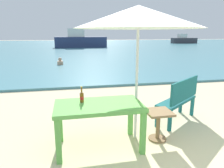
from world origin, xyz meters
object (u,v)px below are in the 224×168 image
(beer_bottle_amber, at_px, (82,97))
(bench_teal_center, at_px, (180,98))
(picnic_table_green, at_px, (99,110))
(boat_tanker, at_px, (184,40))
(swimmer_person, at_px, (60,62))
(patio_umbrella, at_px, (138,17))
(boat_cargo_ship, at_px, (80,41))
(side_table_wood, at_px, (158,121))

(beer_bottle_amber, height_order, bench_teal_center, beer_bottle_amber)
(bench_teal_center, bearing_deg, picnic_table_green, -159.21)
(picnic_table_green, height_order, bench_teal_center, bench_teal_center)
(bench_teal_center, height_order, boat_tanker, boat_tanker)
(beer_bottle_amber, distance_m, swimmer_person, 9.35)
(patio_umbrella, relative_size, boat_cargo_ship, 0.35)
(picnic_table_green, distance_m, bench_teal_center, 1.96)
(swimmer_person, bearing_deg, beer_bottle_amber, -85.80)
(beer_bottle_amber, distance_m, boat_cargo_ship, 24.64)
(beer_bottle_amber, xyz_separation_m, bench_teal_center, (2.08, 0.54, -0.31))
(patio_umbrella, distance_m, boat_cargo_ship, 24.58)
(side_table_wood, bearing_deg, picnic_table_green, -177.59)
(bench_teal_center, xyz_separation_m, boat_cargo_ship, (-0.73, 24.06, 0.39))
(picnic_table_green, relative_size, beer_bottle_amber, 5.28)
(beer_bottle_amber, relative_size, swimmer_person, 0.65)
(boat_tanker, bearing_deg, beer_bottle_amber, -122.30)
(picnic_table_green, bearing_deg, side_table_wood, 2.41)
(beer_bottle_amber, xyz_separation_m, swimmer_person, (-0.68, 9.30, -0.61))
(picnic_table_green, xyz_separation_m, side_table_wood, (1.06, 0.04, -0.30))
(picnic_table_green, bearing_deg, beer_bottle_amber, 149.23)
(side_table_wood, height_order, boat_tanker, boat_tanker)
(patio_umbrella, xyz_separation_m, boat_cargo_ship, (0.40, 24.55, -1.19))
(picnic_table_green, relative_size, side_table_wood, 2.59)
(boat_cargo_ship, bearing_deg, beer_bottle_amber, -93.15)
(boat_tanker, bearing_deg, bench_teal_center, -120.03)
(picnic_table_green, bearing_deg, bench_teal_center, 20.79)
(side_table_wood, distance_m, boat_tanker, 38.10)
(picnic_table_green, relative_size, patio_umbrella, 0.61)
(swimmer_person, bearing_deg, picnic_table_green, -84.32)
(boat_cargo_ship, bearing_deg, bench_teal_center, -88.27)
(picnic_table_green, xyz_separation_m, swimmer_person, (-0.94, 9.46, -0.41))
(swimmer_person, bearing_deg, boat_cargo_ship, 82.41)
(patio_umbrella, relative_size, bench_teal_center, 1.95)
(swimmer_person, relative_size, boat_tanker, 0.09)
(picnic_table_green, relative_size, boat_tanker, 0.30)
(side_table_wood, xyz_separation_m, boat_tanker, (19.35, 32.82, 0.34))
(beer_bottle_amber, height_order, side_table_wood, beer_bottle_amber)
(boat_tanker, bearing_deg, picnic_table_green, -121.86)
(patio_umbrella, xyz_separation_m, side_table_wood, (0.37, -0.16, -1.76))
(beer_bottle_amber, xyz_separation_m, patio_umbrella, (0.95, 0.05, 1.26))
(picnic_table_green, xyz_separation_m, boat_cargo_ship, (1.10, 24.75, 0.28))
(boat_cargo_ship, bearing_deg, side_table_wood, -90.08)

